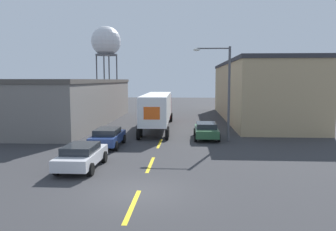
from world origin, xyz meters
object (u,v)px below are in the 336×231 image
object	(u,v)px
water_tower	(106,42)
street_lamp	(224,86)
parked_car_left_far	(108,137)
parked_car_right_mid	(206,130)
semi_truck	(158,107)
parked_car_left_near	(82,155)

from	to	relation	value
water_tower	street_lamp	distance (m)	49.26
parked_car_left_far	water_tower	xyz separation A→B (m)	(-11.56, 46.72, 12.46)
parked_car_right_mid	water_tower	bearing A→B (deg)	114.21
water_tower	semi_truck	bearing A→B (deg)	-68.50
water_tower	parked_car_left_far	bearing A→B (deg)	-76.10
semi_truck	parked_car_left_far	bearing A→B (deg)	-108.17
parked_car_right_mid	street_lamp	size ratio (longest dim) A/B	0.59
street_lamp	semi_truck	bearing A→B (deg)	131.44
semi_truck	parked_car_right_mid	size ratio (longest dim) A/B	3.30
parked_car_left_near	street_lamp	distance (m)	13.41
parked_car_left_near	street_lamp	size ratio (longest dim) A/B	0.59
semi_truck	street_lamp	size ratio (longest dim) A/B	1.95
parked_car_right_mid	parked_car_left_near	bearing A→B (deg)	-127.58
parked_car_left_far	parked_car_left_near	size ratio (longest dim) A/B	1.00
water_tower	street_lamp	bearing A→B (deg)	-64.77
semi_truck	street_lamp	distance (m)	9.54
parked_car_right_mid	water_tower	distance (m)	48.66
parked_car_left_far	street_lamp	bearing A→B (deg)	17.39
semi_truck	parked_car_left_far	distance (m)	10.33
semi_truck	water_tower	distance (m)	41.20
parked_car_right_mid	water_tower	world-z (taller)	water_tower
semi_truck	parked_car_left_far	size ratio (longest dim) A/B	3.30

